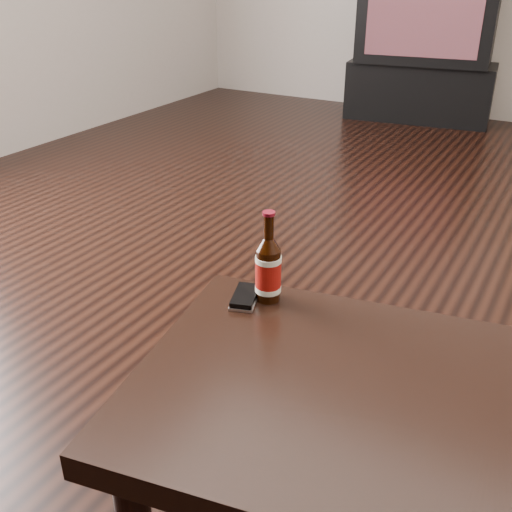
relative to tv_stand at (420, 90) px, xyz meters
The scene contains 6 objects.
floor 2.88m from the tv_stand, 76.65° to the right, with size 5.00×6.00×0.01m, color black.
tv_stand is the anchor object (origin of this frame).
tv 0.52m from the tv_stand, 82.66° to the right, with size 0.93×0.65×0.65m.
coffee_table 3.65m from the tv_stand, 74.30° to the right, with size 1.12×0.77×0.39m.
beer_bottle 3.40m from the tv_stand, 80.05° to the right, with size 0.07×0.07×0.20m.
phone 3.42m from the tv_stand, 80.79° to the right, with size 0.08×0.11×0.02m.
Camera 1 is at (0.45, -1.53, 1.06)m, focal length 42.00 mm.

